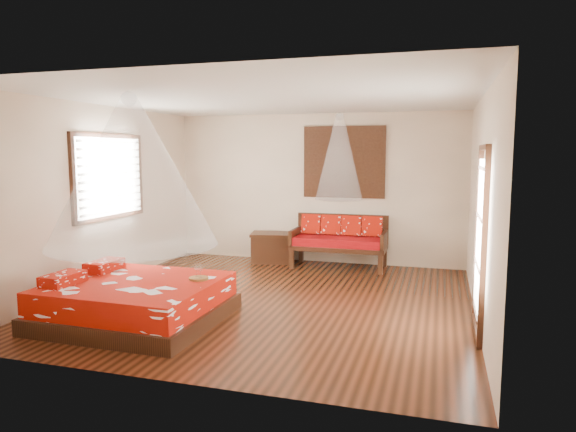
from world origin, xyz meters
name	(u,v)px	position (x,y,z in m)	size (l,w,h in m)	color
room	(270,202)	(0.00, 0.00, 1.40)	(5.54, 5.54, 2.84)	black
bed	(135,301)	(-1.31, -1.34, 0.25)	(2.06, 1.87, 0.64)	black
daybed	(340,239)	(0.53, 2.38, 0.52)	(1.70, 0.75, 0.94)	black
storage_chest	(273,247)	(-0.77, 2.45, 0.28)	(0.92, 0.75, 0.56)	black
shutter_panel	(344,162)	(0.53, 2.72, 1.90)	(1.52, 0.06, 1.32)	black
window_left	(110,177)	(-2.71, 0.20, 1.70)	(0.10, 1.74, 1.34)	black
glazed_door	(480,242)	(2.72, -0.60, 1.07)	(0.08, 1.02, 2.16)	black
wine_tray	(199,276)	(-0.59, -1.04, 0.55)	(0.24, 0.24, 0.20)	brown
mosquito_net_main	(132,171)	(-1.29, -1.34, 1.85)	(2.03, 2.03, 1.80)	white
mosquito_net_daybed	(339,157)	(0.53, 2.25, 2.00)	(0.84, 0.84, 1.50)	white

